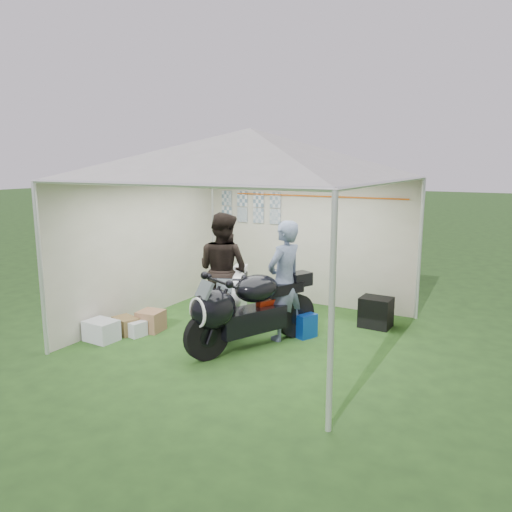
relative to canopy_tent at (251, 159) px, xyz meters
The scene contains 12 objects.
ground 2.58m from the canopy_tent, 89.22° to the right, with size 80.00×80.00×0.00m, color #24451A.
canopy_tent is the anchor object (origin of this frame).
motorcycle_white 2.10m from the canopy_tent, behind, with size 0.91×1.77×0.92m.
motorcycle_black 2.08m from the canopy_tent, 66.62° to the right, with size 1.13×2.01×1.06m.
paddock_stand 2.51m from the canopy_tent, 25.85° to the left, with size 0.47×0.29×0.35m, color blue.
person_dark_jacket 1.78m from the canopy_tent, 167.51° to the left, with size 0.87×0.68×1.79m, color black.
person_blue_jacket 1.79m from the canopy_tent, ahead, with size 0.63×0.41×1.73m, color slate.
equipment_box 3.06m from the canopy_tent, 38.51° to the left, with size 0.47×0.38×0.47m, color black.
crate_0 3.26m from the canopy_tent, 143.40° to the right, with size 0.44×0.35×0.30m, color silver.
crate_1 2.87m from the canopy_tent, 156.03° to the right, with size 0.35×0.35×0.31m, color #8E6546.
crate_2 3.01m from the canopy_tent, 148.67° to the right, with size 0.30×0.25×0.22m, color silver.
crate_3 3.09m from the canopy_tent, 151.41° to the right, with size 0.37×0.27×0.25m, color brown.
Camera 1 is at (3.52, -6.18, 2.54)m, focal length 35.00 mm.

